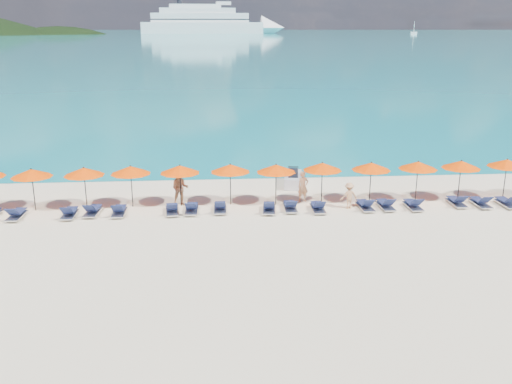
{
  "coord_description": "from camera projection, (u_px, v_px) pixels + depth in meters",
  "views": [
    {
      "loc": [
        -2.08,
        -24.54,
        9.34
      ],
      "look_at": [
        0.0,
        3.0,
        1.2
      ],
      "focal_mm": 40.0,
      "sensor_mm": 36.0,
      "label": 1
    }
  ],
  "objects": [
    {
      "name": "umbrella_9",
      "position": [
        418.0,
        165.0,
        30.81
      ],
      "size": [
        2.1,
        2.1,
        2.28
      ],
      "color": "black",
      "rests_on": "ground"
    },
    {
      "name": "umbrella_4",
      "position": [
        180.0,
        169.0,
        29.98
      ],
      "size": [
        2.1,
        2.1,
        2.28
      ],
      "color": "black",
      "rests_on": "ground"
    },
    {
      "name": "umbrella_5",
      "position": [
        230.0,
        168.0,
        30.2
      ],
      "size": [
        2.1,
        2.1,
        2.28
      ],
      "color": "black",
      "rests_on": "ground"
    },
    {
      "name": "umbrella_8",
      "position": [
        371.0,
        166.0,
        30.58
      ],
      "size": [
        2.1,
        2.1,
        2.28
      ],
      "color": "black",
      "rests_on": "ground"
    },
    {
      "name": "cruise_ship",
      "position": [
        215.0,
        23.0,
        594.58
      ],
      "size": [
        152.09,
        37.21,
        41.92
      ],
      "rotation": [
        0.0,
        0.0,
        0.09
      ],
      "color": "silver",
      "rests_on": "ground"
    },
    {
      "name": "lounger_15",
      "position": [
        457.0,
        201.0,
        30.49
      ],
      "size": [
        0.63,
        1.7,
        0.66
      ],
      "rotation": [
        0.0,
        0.0,
        -0.0
      ],
      "color": "silver",
      "rests_on": "ground"
    },
    {
      "name": "lounger_16",
      "position": [
        481.0,
        202.0,
        30.36
      ],
      "size": [
        0.65,
        1.71,
        0.66
      ],
      "rotation": [
        0.0,
        0.0,
        0.02
      ],
      "color": "silver",
      "rests_on": "ground"
    },
    {
      "name": "lounger_8",
      "position": [
        220.0,
        207.0,
        29.51
      ],
      "size": [
        0.65,
        1.71,
        0.66
      ],
      "rotation": [
        0.0,
        0.0,
        -0.02
      ],
      "color": "silver",
      "rests_on": "ground"
    },
    {
      "name": "umbrella_7",
      "position": [
        322.0,
        167.0,
        30.53
      ],
      "size": [
        2.1,
        2.1,
        2.28
      ],
      "color": "black",
      "rests_on": "ground"
    },
    {
      "name": "headland_small",
      "position": [
        62.0,
        71.0,
        560.91
      ],
      "size": [
        162.0,
        126.0,
        85.5
      ],
      "color": "black",
      "rests_on": "ground"
    },
    {
      "name": "beachgoer_b",
      "position": [
        180.0,
        188.0,
        30.4
      ],
      "size": [
        0.95,
        0.58,
        1.89
      ],
      "primitive_type": "imported",
      "rotation": [
        0.0,
        0.0,
        -0.06
      ],
      "color": "tan",
      "rests_on": "ground"
    },
    {
      "name": "lounger_7",
      "position": [
        192.0,
        208.0,
        29.34
      ],
      "size": [
        0.67,
        1.72,
        0.66
      ],
      "rotation": [
        0.0,
        0.0,
        -0.03
      ],
      "color": "silver",
      "rests_on": "ground"
    },
    {
      "name": "umbrella_6",
      "position": [
        276.0,
        168.0,
        30.15
      ],
      "size": [
        2.1,
        2.1,
        2.28
      ],
      "color": "black",
      "rests_on": "ground"
    },
    {
      "name": "lounger_10",
      "position": [
        290.0,
        206.0,
        29.69
      ],
      "size": [
        0.66,
        1.71,
        0.66
      ],
      "rotation": [
        0.0,
        0.0,
        -0.02
      ],
      "color": "silver",
      "rests_on": "ground"
    },
    {
      "name": "lounger_3",
      "position": [
        69.0,
        213.0,
        28.66
      ],
      "size": [
        0.64,
        1.71,
        0.66
      ],
      "rotation": [
        0.0,
        0.0,
        0.01
      ],
      "color": "silver",
      "rests_on": "ground"
    },
    {
      "name": "beachgoer_a",
      "position": [
        303.0,
        187.0,
        31.04
      ],
      "size": [
        0.7,
        0.56,
        1.68
      ],
      "primitive_type": "imported",
      "rotation": [
        0.0,
        0.0,
        0.29
      ],
      "color": "tan",
      "rests_on": "ground"
    },
    {
      "name": "lounger_17",
      "position": [
        507.0,
        202.0,
        30.37
      ],
      "size": [
        0.66,
        1.71,
        0.66
      ],
      "rotation": [
        0.0,
        0.0,
        0.02
      ],
      "color": "silver",
      "rests_on": "ground"
    },
    {
      "name": "sailboat_far",
      "position": [
        414.0,
        32.0,
        599.52
      ],
      "size": [
        6.86,
        2.29,
        12.58
      ],
      "color": "silver",
      "rests_on": "ground"
    },
    {
      "name": "lounger_11",
      "position": [
        318.0,
        207.0,
        29.57
      ],
      "size": [
        0.63,
        1.71,
        0.66
      ],
      "rotation": [
        0.0,
        0.0,
        -0.01
      ],
      "color": "silver",
      "rests_on": "ground"
    },
    {
      "name": "lounger_5",
      "position": [
        119.0,
        211.0,
        28.98
      ],
      "size": [
        0.63,
        1.7,
        0.66
      ],
      "rotation": [
        0.0,
        0.0,
        0.01
      ],
      "color": "silver",
      "rests_on": "ground"
    },
    {
      "name": "lounger_9",
      "position": [
        269.0,
        208.0,
        29.46
      ],
      "size": [
        0.79,
        1.75,
        0.66
      ],
      "rotation": [
        0.0,
        0.0,
        -0.1
      ],
      "color": "silver",
      "rests_on": "ground"
    },
    {
      "name": "lounger_6",
      "position": [
        172.0,
        209.0,
        29.21
      ],
      "size": [
        0.79,
        1.75,
        0.66
      ],
      "rotation": [
        0.0,
        0.0,
        0.1
      ],
      "color": "silver",
      "rests_on": "ground"
    },
    {
      "name": "jetski",
      "position": [
        293.0,
        179.0,
        34.35
      ],
      "size": [
        1.4,
        2.83,
        0.97
      ],
      "rotation": [
        0.0,
        0.0,
        -0.14
      ],
      "color": "silver",
      "rests_on": "ground"
    },
    {
      "name": "lounger_4",
      "position": [
        93.0,
        210.0,
        29.01
      ],
      "size": [
        0.75,
        1.74,
        0.66
      ],
      "rotation": [
        0.0,
        0.0,
        -0.08
      ],
      "color": "silver",
      "rests_on": "ground"
    },
    {
      "name": "umbrella_2",
      "position": [
        84.0,
        172.0,
        29.5
      ],
      "size": [
        2.1,
        2.1,
        2.28
      ],
      "color": "black",
      "rests_on": "ground"
    },
    {
      "name": "umbrella_11",
      "position": [
        507.0,
        163.0,
        31.31
      ],
      "size": [
        2.1,
        2.1,
        2.28
      ],
      "color": "black",
      "rests_on": "ground"
    },
    {
      "name": "lounger_13",
      "position": [
        386.0,
        205.0,
        29.97
      ],
      "size": [
        0.68,
        1.72,
        0.66
      ],
      "rotation": [
        0.0,
        0.0,
        0.03
      ],
      "color": "silver",
      "rests_on": "ground"
    },
    {
      "name": "sailboat_near",
      "position": [
        414.0,
        34.0,
        513.63
      ],
      "size": [
        5.64,
        1.88,
        10.34
      ],
      "color": "silver",
      "rests_on": "ground"
    },
    {
      "name": "lounger_2",
      "position": [
        16.0,
        214.0,
        28.47
      ],
      "size": [
        0.67,
        1.72,
        0.66
      ],
      "rotation": [
        0.0,
        0.0,
        -0.03
      ],
      "color": "silver",
      "rests_on": "ground"
    },
    {
      "name": "lounger_14",
      "position": [
        413.0,
        205.0,
        29.96
      ],
      "size": [
        0.64,
        1.71,
        0.66
      ],
      "rotation": [
        0.0,
        0.0,
        0.01
      ],
      "color": "silver",
      "rests_on": "ground"
    },
    {
      "name": "umbrella_10",
      "position": [
        461.0,
        165.0,
        30.98
      ],
      "size": [
        2.1,
        2.1,
        2.28
      ],
      "color": "black",
      "rests_on": "ground"
    },
    {
      "name": "umbrella_1",
      "position": [
        32.0,
        173.0,
        29.21
      ],
      "size": [
        2.1,
        2.1,
        2.28
      ],
      "color": "black",
      "rests_on": "ground"
    },
    {
      "name": "sea",
      "position": [
        213.0,
        33.0,
        657.52
      ],
      "size": [
        1600.0,
        1300.0,
        0.01
      ],
      "primitive_type": "cube",
      "color": "#1FA9B2",
      "rests_on": "ground"
    },
    {
      "name": "ground",
      "position": [
        261.0,
        235.0,
        26.27
      ],
      "size": [
        1400.0,
        1400.0,
        0.0
      ],
      "primitive_type": "plane",
      "color": "beige"
    },
    {
      "name": "lounger_12",
      "position": [
        365.0,
        205.0,
        29.87
      ],
      "size": [
        0.7,
        1.73,
        0.66
      ],
      "rotation": [
        0.0,
        0.0,
        0.05
      ],
      "color": "silver",
      "rests_on": "ground"
    },
    {
      "name": "umbrella_3",
      "position": [
        131.0,
        170.0,
        29.82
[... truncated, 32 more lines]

